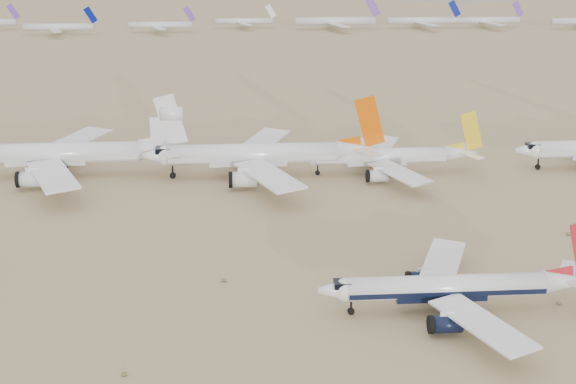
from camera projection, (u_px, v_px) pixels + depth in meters
name	position (u px, v px, depth m)	size (l,w,h in m)	color
ground	(414.00, 314.00, 127.96)	(7000.00, 7000.00, 0.00)	#9A7F5A
main_airliner	(458.00, 287.00, 127.72)	(43.24, 42.23, 15.26)	white
row2_gold_tail	(388.00, 157.00, 196.33)	(43.78, 42.81, 15.59)	white
row2_orange_tail	(263.00, 155.00, 193.80)	(55.45, 54.25, 19.78)	white
row2_white_trijet	(65.00, 153.00, 194.13)	(56.85, 55.56, 20.15)	white
distant_storage_row	(217.00, 23.00, 441.25)	(469.72, 58.01, 15.22)	silver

